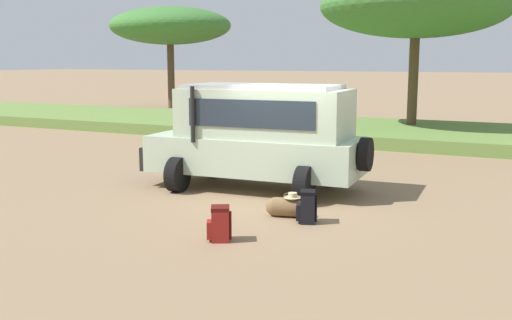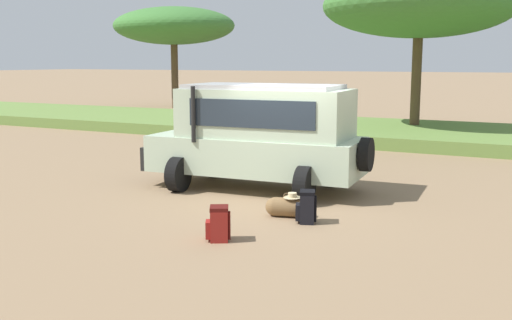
{
  "view_description": "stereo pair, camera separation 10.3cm",
  "coord_description": "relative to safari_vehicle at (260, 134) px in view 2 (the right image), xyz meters",
  "views": [
    {
      "loc": [
        5.08,
        -11.59,
        2.96
      ],
      "look_at": [
        -0.19,
        -0.99,
        1.0
      ],
      "focal_mm": 42.0,
      "sensor_mm": 36.0,
      "label": 1
    },
    {
      "loc": [
        5.18,
        -11.54,
        2.96
      ],
      "look_at": [
        -0.19,
        -0.99,
        1.0
      ],
      "focal_mm": 42.0,
      "sensor_mm": 36.0,
      "label": 2
    }
  ],
  "objects": [
    {
      "name": "ground_plane",
      "position": [
        0.95,
        -0.73,
        -1.29
      ],
      "size": [
        320.0,
        320.0,
        0.0
      ],
      "primitive_type": "plane",
      "color": "#8C7051"
    },
    {
      "name": "grass_bank",
      "position": [
        0.95,
        10.73,
        -1.07
      ],
      "size": [
        120.0,
        7.0,
        0.44
      ],
      "color": "olive",
      "rests_on": "ground_plane"
    },
    {
      "name": "safari_vehicle",
      "position": [
        0.0,
        0.0,
        0.0
      ],
      "size": [
        5.42,
        2.96,
        2.44
      ],
      "color": "#B2C6A8",
      "rests_on": "ground_plane"
    },
    {
      "name": "backpack_beside_front_wheel",
      "position": [
        1.21,
        -3.96,
        -1.01
      ],
      "size": [
        0.47,
        0.44,
        0.59
      ],
      "color": "maroon",
      "rests_on": "ground_plane"
    },
    {
      "name": "backpack_cluster_center",
      "position": [
        2.09,
        -2.25,
        -1.0
      ],
      "size": [
        0.44,
        0.43,
        0.6
      ],
      "color": "black",
      "rests_on": "ground_plane"
    },
    {
      "name": "duffel_bag_low_black_case",
      "position": [
        1.59,
        -2.01,
        -1.1
      ],
      "size": [
        0.83,
        0.48,
        0.47
      ],
      "color": "brown",
      "rests_on": "ground_plane"
    },
    {
      "name": "acacia_tree_far_left",
      "position": [
        -15.88,
        19.62,
        3.84
      ],
      "size": [
        7.9,
        6.86,
        6.32
      ],
      "color": "brown",
      "rests_on": "ground_plane"
    },
    {
      "name": "acacia_tree_left_mid",
      "position": [
        0.96,
        11.97,
        3.77
      ],
      "size": [
        7.43,
        8.06,
        6.31
      ],
      "color": "brown",
      "rests_on": "ground_plane"
    }
  ]
}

